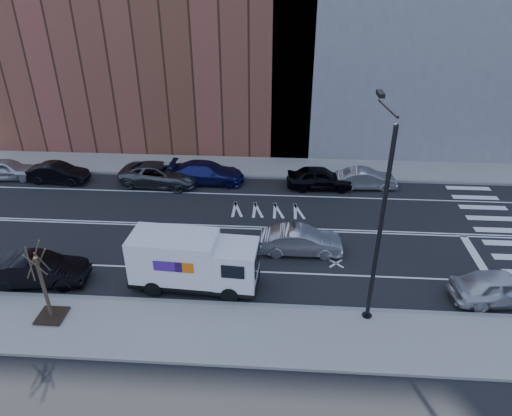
# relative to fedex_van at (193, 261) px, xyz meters

# --- Properties ---
(ground) EXTENTS (120.00, 120.00, 0.00)m
(ground) POSITION_rel_fedex_van_xyz_m (1.10, 5.60, -1.47)
(ground) COLOR black
(ground) RESTS_ON ground
(sidewalk_near) EXTENTS (44.00, 3.60, 0.15)m
(sidewalk_near) POSITION_rel_fedex_van_xyz_m (1.10, -3.20, -1.40)
(sidewalk_near) COLOR gray
(sidewalk_near) RESTS_ON ground
(sidewalk_far) EXTENTS (44.00, 3.60, 0.15)m
(sidewalk_far) POSITION_rel_fedex_van_xyz_m (1.10, 14.40, -1.40)
(sidewalk_far) COLOR gray
(sidewalk_far) RESTS_ON ground
(curb_near) EXTENTS (44.00, 0.25, 0.17)m
(curb_near) POSITION_rel_fedex_van_xyz_m (1.10, -1.40, -1.39)
(curb_near) COLOR gray
(curb_near) RESTS_ON ground
(curb_far) EXTENTS (44.00, 0.25, 0.17)m
(curb_far) POSITION_rel_fedex_van_xyz_m (1.10, 12.60, -1.39)
(curb_far) COLOR gray
(curb_far) RESTS_ON ground
(crosswalk) EXTENTS (3.00, 14.00, 0.01)m
(crosswalk) POSITION_rel_fedex_van_xyz_m (17.10, 5.60, -1.47)
(crosswalk) COLOR white
(crosswalk) RESTS_ON ground
(road_markings) EXTENTS (40.00, 8.60, 0.01)m
(road_markings) POSITION_rel_fedex_van_xyz_m (1.10, 5.60, -1.47)
(road_markings) COLOR white
(road_markings) RESTS_ON ground
(bldg_brick) EXTENTS (26.00, 10.00, 22.00)m
(bldg_brick) POSITION_rel_fedex_van_xyz_m (-6.90, 21.20, 9.53)
(bldg_brick) COLOR brown
(bldg_brick) RESTS_ON ground
(streetlight) EXTENTS (0.44, 4.02, 9.34)m
(streetlight) POSITION_rel_fedex_van_xyz_m (8.10, -1.31, 3.61)
(streetlight) COLOR black
(streetlight) RESTS_ON ground
(street_tree) EXTENTS (1.20, 1.20, 3.75)m
(street_tree) POSITION_rel_fedex_van_xyz_m (-5.91, -2.80, -0.02)
(street_tree) COLOR black
(street_tree) RESTS_ON ground
(fedex_van) EXTENTS (6.26, 2.49, 2.81)m
(fedex_van) POSITION_rel_fedex_van_xyz_m (0.00, 0.00, 0.00)
(fedex_van) COLOR black
(fedex_van) RESTS_ON ground
(far_parked_a) EXTENTS (4.41, 2.01, 1.47)m
(far_parked_a) POSITION_rel_fedex_van_xyz_m (-15.81, 11.36, -0.74)
(far_parked_a) COLOR silver
(far_parked_a) RESTS_ON ground
(far_parked_b) EXTENTS (4.28, 1.71, 1.38)m
(far_parked_b) POSITION_rel_fedex_van_xyz_m (-11.83, 11.02, -0.78)
(far_parked_b) COLOR black
(far_parked_b) RESTS_ON ground
(far_parked_c) EXTENTS (5.76, 3.01, 1.55)m
(far_parked_c) POSITION_rel_fedex_van_xyz_m (-4.50, 11.13, -0.70)
(far_parked_c) COLOR #4B4E52
(far_parked_c) RESTS_ON ground
(far_parked_d) EXTENTS (5.26, 2.25, 1.51)m
(far_parked_d) POSITION_rel_fedex_van_xyz_m (-1.24, 11.67, -0.72)
(far_parked_d) COLOR navy
(far_parked_d) RESTS_ON ground
(far_parked_e) EXTENTS (4.61, 1.99, 1.55)m
(far_parked_e) POSITION_rel_fedex_van_xyz_m (6.70, 11.27, -0.70)
(far_parked_e) COLOR black
(far_parked_e) RESTS_ON ground
(far_parked_f) EXTENTS (4.22, 1.69, 1.37)m
(far_parked_f) POSITION_rel_fedex_van_xyz_m (9.90, 11.52, -0.79)
(far_parked_f) COLOR #A2A3A7
(far_parked_f) RESTS_ON ground
(driving_sedan) EXTENTS (4.43, 1.60, 1.45)m
(driving_sedan) POSITION_rel_fedex_van_xyz_m (5.24, 3.25, -0.75)
(driving_sedan) COLOR #A4A4A8
(driving_sedan) RESTS_ON ground
(near_parked_rear_a) EXTENTS (4.86, 2.12, 1.55)m
(near_parked_rear_a) POSITION_rel_fedex_van_xyz_m (-7.65, -0.31, -0.70)
(near_parked_rear_a) COLOR black
(near_parked_rear_a) RESTS_ON ground
(near_parked_front) EXTENTS (4.75, 2.35, 1.56)m
(near_parked_front) POSITION_rel_fedex_van_xyz_m (14.39, -0.18, -0.70)
(near_parked_front) COLOR silver
(near_parked_front) RESTS_ON ground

